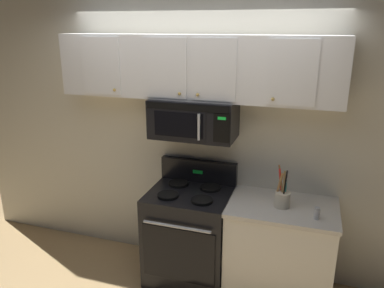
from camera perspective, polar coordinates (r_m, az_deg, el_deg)
name	(u,v)px	position (r m, az deg, el deg)	size (l,w,h in m)	color
back_wall	(202,135)	(3.65, 1.46, 1.35)	(5.20, 0.10, 2.70)	silver
stove_range	(190,234)	(3.69, -0.33, -13.48)	(0.76, 0.69, 1.12)	black
over_range_microwave	(194,118)	(3.37, 0.26, 3.90)	(0.76, 0.43, 0.35)	black
upper_cabinets	(195,67)	(3.32, 0.45, 11.59)	(2.50, 0.36, 0.55)	silver
counter_segment	(279,250)	(3.57, 13.11, -15.48)	(0.93, 0.65, 0.90)	white
utensil_crock_cream	(282,196)	(3.28, 13.58, -7.76)	(0.13, 0.13, 0.37)	beige
salt_shaker	(317,213)	(3.18, 18.46, -9.96)	(0.05, 0.05, 0.10)	white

